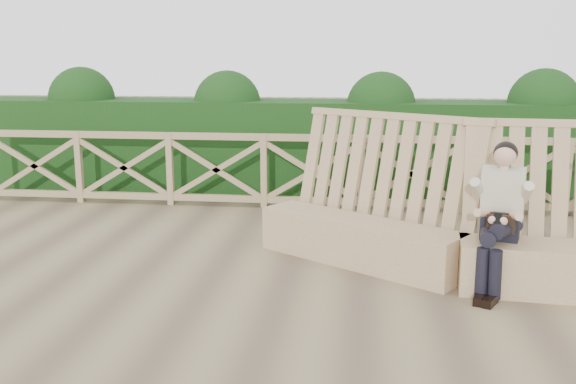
# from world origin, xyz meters

# --- Properties ---
(ground) EXTENTS (60.00, 60.00, 0.00)m
(ground) POSITION_xyz_m (0.00, 0.00, 0.00)
(ground) COLOR brown
(ground) RESTS_ON ground
(bench) EXTENTS (4.45, 2.17, 1.62)m
(bench) POSITION_xyz_m (1.81, 0.71, 0.41)
(bench) COLOR #957155
(bench) RESTS_ON ground
(woman) EXTENTS (0.55, 0.86, 1.42)m
(woman) POSITION_xyz_m (2.04, 0.36, 0.77)
(woman) COLOR black
(woman) RESTS_ON ground
(guardrail) EXTENTS (10.10, 0.09, 1.10)m
(guardrail) POSITION_xyz_m (0.00, 3.50, 0.55)
(guardrail) COLOR #958056
(guardrail) RESTS_ON ground
(hedge) EXTENTS (12.00, 1.20, 1.50)m
(hedge) POSITION_xyz_m (0.00, 4.70, 0.75)
(hedge) COLOR black
(hedge) RESTS_ON ground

